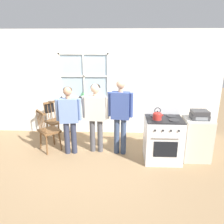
{
  "coord_description": "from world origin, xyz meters",
  "views": [
    {
      "loc": [
        0.64,
        -4.23,
        2.36
      ],
      "look_at": [
        0.45,
        0.07,
        1.0
      ],
      "focal_mm": 35.0,
      "sensor_mm": 36.0,
      "label": 1
    }
  ],
  "objects_px": {
    "person_elderly_left": "(69,115)",
    "person_adult_right": "(120,111)",
    "kettle": "(157,115)",
    "chair_near_wall": "(49,131)",
    "potted_plant": "(83,96)",
    "person_teen_center": "(96,111)",
    "stereo": "(200,115)",
    "handbag": "(49,107)",
    "side_counter": "(196,139)",
    "stove": "(163,139)",
    "chair_by_window": "(55,121)"
  },
  "relations": [
    {
      "from": "handbag",
      "to": "stereo",
      "type": "relative_size",
      "value": 0.9
    },
    {
      "from": "person_teen_center",
      "to": "chair_near_wall",
      "type": "bearing_deg",
      "value": -174.37
    },
    {
      "from": "stove",
      "to": "potted_plant",
      "type": "relative_size",
      "value": 5.2
    },
    {
      "from": "person_adult_right",
      "to": "potted_plant",
      "type": "height_order",
      "value": "person_adult_right"
    },
    {
      "from": "person_teen_center",
      "to": "stove",
      "type": "height_order",
      "value": "person_teen_center"
    },
    {
      "from": "person_elderly_left",
      "to": "handbag",
      "type": "relative_size",
      "value": 4.9
    },
    {
      "from": "kettle",
      "to": "stereo",
      "type": "xyz_separation_m",
      "value": [
        0.87,
        0.19,
        -0.04
      ]
    },
    {
      "from": "person_elderly_left",
      "to": "person_adult_right",
      "type": "distance_m",
      "value": 1.1
    },
    {
      "from": "person_adult_right",
      "to": "person_elderly_left",
      "type": "bearing_deg",
      "value": -169.22
    },
    {
      "from": "person_teen_center",
      "to": "potted_plant",
      "type": "height_order",
      "value": "person_teen_center"
    },
    {
      "from": "chair_near_wall",
      "to": "kettle",
      "type": "xyz_separation_m",
      "value": [
        2.34,
        -0.45,
        0.57
      ]
    },
    {
      "from": "kettle",
      "to": "stereo",
      "type": "distance_m",
      "value": 0.89
    },
    {
      "from": "person_teen_center",
      "to": "kettle",
      "type": "distance_m",
      "value": 1.33
    },
    {
      "from": "chair_near_wall",
      "to": "potted_plant",
      "type": "height_order",
      "value": "potted_plant"
    },
    {
      "from": "chair_near_wall",
      "to": "kettle",
      "type": "bearing_deg",
      "value": -143.19
    },
    {
      "from": "person_elderly_left",
      "to": "kettle",
      "type": "bearing_deg",
      "value": -18.13
    },
    {
      "from": "side_counter",
      "to": "potted_plant",
      "type": "bearing_deg",
      "value": 153.61
    },
    {
      "from": "kettle",
      "to": "side_counter",
      "type": "height_order",
      "value": "kettle"
    },
    {
      "from": "person_adult_right",
      "to": "person_teen_center",
      "type": "bearing_deg",
      "value": -179.49
    },
    {
      "from": "chair_by_window",
      "to": "handbag",
      "type": "height_order",
      "value": "same"
    },
    {
      "from": "stereo",
      "to": "stove",
      "type": "bearing_deg",
      "value": -175.41
    },
    {
      "from": "chair_by_window",
      "to": "handbag",
      "type": "relative_size",
      "value": 3.12
    },
    {
      "from": "person_elderly_left",
      "to": "kettle",
      "type": "relative_size",
      "value": 6.09
    },
    {
      "from": "chair_near_wall",
      "to": "stove",
      "type": "relative_size",
      "value": 0.88
    },
    {
      "from": "stereo",
      "to": "chair_near_wall",
      "type": "bearing_deg",
      "value": 175.27
    },
    {
      "from": "stove",
      "to": "side_counter",
      "type": "distance_m",
      "value": 0.71
    },
    {
      "from": "handbag",
      "to": "stereo",
      "type": "xyz_separation_m",
      "value": [
        3.43,
        -1.08,
        0.2
      ]
    },
    {
      "from": "chair_near_wall",
      "to": "handbag",
      "type": "bearing_deg",
      "value": -27.08
    },
    {
      "from": "chair_near_wall",
      "to": "potted_plant",
      "type": "relative_size",
      "value": 4.6
    },
    {
      "from": "kettle",
      "to": "stove",
      "type": "bearing_deg",
      "value": 38.45
    },
    {
      "from": "stove",
      "to": "person_adult_right",
      "type": "bearing_deg",
      "value": 164.8
    },
    {
      "from": "person_elderly_left",
      "to": "potted_plant",
      "type": "distance_m",
      "value": 1.18
    },
    {
      "from": "person_adult_right",
      "to": "handbag",
      "type": "height_order",
      "value": "person_adult_right"
    },
    {
      "from": "handbag",
      "to": "side_counter",
      "type": "xyz_separation_m",
      "value": [
        3.43,
        -1.05,
        -0.34
      ]
    },
    {
      "from": "chair_by_window",
      "to": "kettle",
      "type": "bearing_deg",
      "value": -72.46
    },
    {
      "from": "handbag",
      "to": "chair_by_window",
      "type": "bearing_deg",
      "value": -42.43
    },
    {
      "from": "chair_by_window",
      "to": "person_adult_right",
      "type": "bearing_deg",
      "value": -71.36
    },
    {
      "from": "chair_by_window",
      "to": "person_elderly_left",
      "type": "bearing_deg",
      "value": -101.46
    },
    {
      "from": "chair_near_wall",
      "to": "side_counter",
      "type": "distance_m",
      "value": 3.22
    },
    {
      "from": "person_teen_center",
      "to": "person_adult_right",
      "type": "distance_m",
      "value": 0.54
    },
    {
      "from": "chair_by_window",
      "to": "stove",
      "type": "bearing_deg",
      "value": -68.49
    },
    {
      "from": "chair_by_window",
      "to": "side_counter",
      "type": "relative_size",
      "value": 1.07
    },
    {
      "from": "handbag",
      "to": "stove",
      "type": "bearing_deg",
      "value": -22.59
    },
    {
      "from": "stove",
      "to": "potted_plant",
      "type": "bearing_deg",
      "value": 144.1
    },
    {
      "from": "chair_near_wall",
      "to": "person_elderly_left",
      "type": "distance_m",
      "value": 0.69
    },
    {
      "from": "person_teen_center",
      "to": "stereo",
      "type": "xyz_separation_m",
      "value": [
        2.13,
        -0.26,
        0.04
      ]
    },
    {
      "from": "stove",
      "to": "person_elderly_left",
      "type": "bearing_deg",
      "value": 174.36
    },
    {
      "from": "side_counter",
      "to": "stereo",
      "type": "relative_size",
      "value": 2.65
    },
    {
      "from": "person_teen_center",
      "to": "kettle",
      "type": "bearing_deg",
      "value": -13.57
    },
    {
      "from": "person_elderly_left",
      "to": "stereo",
      "type": "distance_m",
      "value": 2.69
    }
  ]
}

